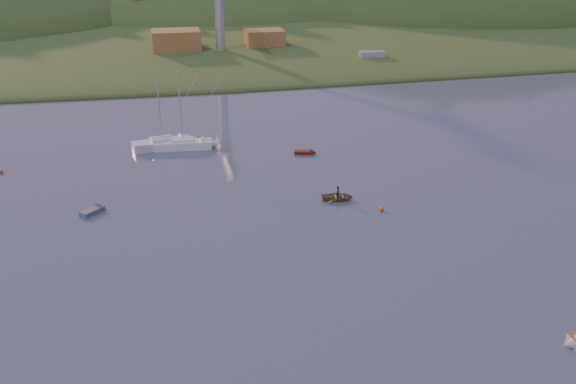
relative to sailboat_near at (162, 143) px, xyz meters
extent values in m
cube|color=#354D1E|center=(13.94, 169.19, -0.75)|extent=(620.00, 220.00, 1.50)
ellipsoid|color=#354D1E|center=(13.94, 104.19, -0.75)|extent=(640.00, 150.00, 7.00)
ellipsoid|color=#354D1E|center=(23.94, 149.19, -0.75)|extent=(140.00, 120.00, 36.00)
ellipsoid|color=#354D1E|center=(108.94, 134.19, -0.75)|extent=(150.00, 130.00, 60.00)
cube|color=slate|center=(18.94, 61.19, 0.45)|extent=(42.00, 16.00, 2.40)
cube|color=#AA7638|center=(5.94, 62.19, 4.05)|extent=(11.00, 8.00, 4.80)
cube|color=#AA7638|center=(26.94, 63.19, 3.65)|extent=(9.00, 7.00, 4.00)
cylinder|color=#B7B7BC|center=(15.94, 59.19, 10.65)|extent=(2.20, 2.20, 18.00)
cone|color=silver|center=(29.03, -54.94, -0.34)|extent=(1.61, 1.65, 1.64)
cube|color=silver|center=(0.00, 0.00, -0.17)|extent=(8.73, 4.14, 1.15)
cube|color=silver|center=(0.00, 0.00, 0.45)|extent=(3.46, 2.48, 0.73)
cylinder|color=silver|center=(0.00, 0.00, 5.65)|extent=(0.18, 0.18, 10.49)
cylinder|color=silver|center=(0.00, 0.00, 0.70)|extent=(3.31, 0.79, 0.12)
cylinder|color=silver|center=(0.00, 0.00, 0.80)|extent=(2.95, 0.94, 0.36)
cube|color=white|center=(2.92, -0.98, -0.18)|extent=(8.43, 3.17, 1.13)
cube|color=white|center=(2.92, -0.98, 0.43)|extent=(3.24, 2.11, 0.72)
cylinder|color=silver|center=(2.92, -0.98, 5.53)|extent=(0.18, 0.18, 10.30)
cylinder|color=silver|center=(2.92, -0.98, 0.68)|extent=(3.30, 0.40, 0.12)
cylinder|color=white|center=(2.92, -0.98, 0.78)|extent=(2.91, 0.61, 0.36)
imported|color=olive|center=(19.53, -23.60, -0.36)|extent=(4.14, 3.25, 0.78)
imported|color=black|center=(19.53, -23.60, -0.01)|extent=(0.43, 0.59, 1.48)
cube|color=#581B0C|center=(19.47, -6.99, -0.53)|extent=(2.84, 1.70, 0.44)
cone|color=#581B0C|center=(20.76, -7.32, -0.53)|extent=(1.17, 1.27, 1.06)
cube|color=slate|center=(-8.63, -21.19, -0.50)|extent=(2.85, 2.81, 0.50)
cone|color=slate|center=(-7.64, -20.22, -0.50)|extent=(1.55, 1.55, 1.22)
cube|color=slate|center=(48.50, 47.24, 0.09)|extent=(13.38, 5.66, 1.68)
cube|color=#B7B7BC|center=(48.50, 47.24, 1.49)|extent=(5.80, 3.22, 2.24)
sphere|color=#FF5A0D|center=(23.49, -27.69, -0.50)|extent=(0.50, 0.50, 0.50)
sphere|color=#FF5A0D|center=(-21.01, -5.72, -0.50)|extent=(0.50, 0.50, 0.50)
sphere|color=#FF5A0D|center=(5.42, 3.05, -0.50)|extent=(0.50, 0.50, 0.50)
camera|label=1|loc=(-1.22, -90.10, 29.72)|focal=40.00mm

